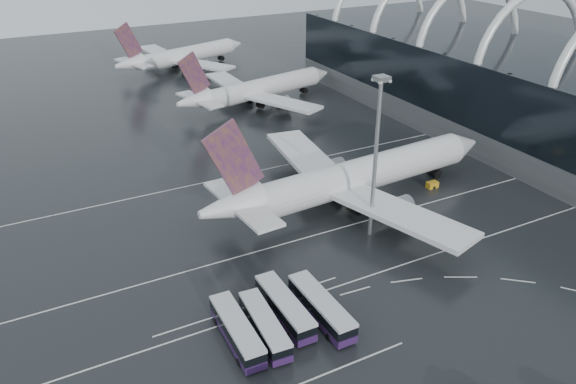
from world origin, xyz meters
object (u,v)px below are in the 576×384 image
gse_cart_belly_a (432,185)px  gse_cart_belly_b (407,166)px  gse_cart_belly_c (353,201)px  bus_row_near_d (321,307)px  airliner_main (352,178)px  airliner_gate_b (257,90)px  bus_row_near_a (237,330)px  bus_row_near_c (285,307)px  airliner_gate_c (181,56)px  floodlight_mast (377,140)px  bus_row_near_b (264,325)px

gse_cart_belly_a → gse_cart_belly_b: (1.37, 9.57, -0.06)m
gse_cart_belly_c → bus_row_near_d: bearing=-131.0°
gse_cart_belly_c → gse_cart_belly_b: bearing=22.7°
airliner_main → bus_row_near_d: (-21.62, -25.51, -3.53)m
airliner_main → airliner_gate_b: airliner_main is taller
bus_row_near_a → gse_cart_belly_c: bus_row_near_a is taller
bus_row_near_c → bus_row_near_d: 4.92m
airliner_gate_b → airliner_gate_c: airliner_gate_c is taller
bus_row_near_a → gse_cart_belly_a: bearing=-64.5°
airliner_main → bus_row_near_d: size_ratio=4.70×
airliner_gate_b → bus_row_near_c: airliner_gate_b is taller
bus_row_near_c → floodlight_mast: (22.85, 12.55, 15.47)m
airliner_gate_b → bus_row_near_a: size_ratio=3.97×
bus_row_near_a → bus_row_near_c: bus_row_near_c is taller
bus_row_near_d → gse_cart_belly_b: 52.87m
gse_cart_belly_a → bus_row_near_c: bearing=-154.2°
airliner_gate_b → bus_row_near_c: bearing=-125.3°
gse_cart_belly_c → airliner_gate_c: bearing=88.8°
bus_row_near_c → bus_row_near_a: bearing=100.4°
bus_row_near_d → gse_cart_belly_c: (21.97, 25.27, -1.22)m
gse_cart_belly_b → bus_row_near_c: bearing=-145.8°
airliner_main → gse_cart_belly_c: airliner_main is taller
airliner_main → airliner_gate_c: 107.43m
gse_cart_belly_a → floodlight_mast: bearing=-157.5°
bus_row_near_c → gse_cart_belly_b: 54.90m
gse_cart_belly_c → airliner_gate_b: bearing=82.0°
gse_cart_belly_b → gse_cart_belly_c: gse_cart_belly_c is taller
airliner_main → airliner_gate_c: size_ratio=1.25×
airliner_gate_b → bus_row_near_d: bearing=-122.3°
airliner_gate_b → bus_row_near_a: bearing=-129.2°
airliner_gate_b → gse_cart_belly_b: bearing=-91.6°
airliner_main → gse_cart_belly_a: size_ratio=27.43×
bus_row_near_b → bus_row_near_a: bearing=83.5°
gse_cart_belly_c → airliner_main: bearing=145.9°
bus_row_near_c → gse_cart_belly_c: bus_row_near_c is taller
airliner_gate_c → gse_cart_belly_c: (-2.26, -107.63, -4.00)m
gse_cart_belly_b → bus_row_near_d: bearing=-141.0°
airliner_main → bus_row_near_c: (-25.92, -23.11, -3.58)m
airliner_gate_b → bus_row_near_d: 91.67m
bus_row_near_b → floodlight_mast: floodlight_mast is taller
airliner_gate_c → bus_row_near_b: size_ratio=4.03×
airliner_gate_c → airliner_main: bearing=-109.8°
gse_cart_belly_a → airliner_gate_b: bearing=98.3°
bus_row_near_a → gse_cart_belly_a: bus_row_near_a is taller
floodlight_mast → gse_cart_belly_b: bearing=39.1°
floodlight_mast → gse_cart_belly_a: size_ratio=11.94×
bus_row_near_b → bus_row_near_d: size_ratio=0.93×
gse_cart_belly_b → gse_cart_belly_c: bearing=-157.3°
airliner_main → airliner_gate_c: airliner_main is taller
gse_cart_belly_b → gse_cart_belly_c: 20.72m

